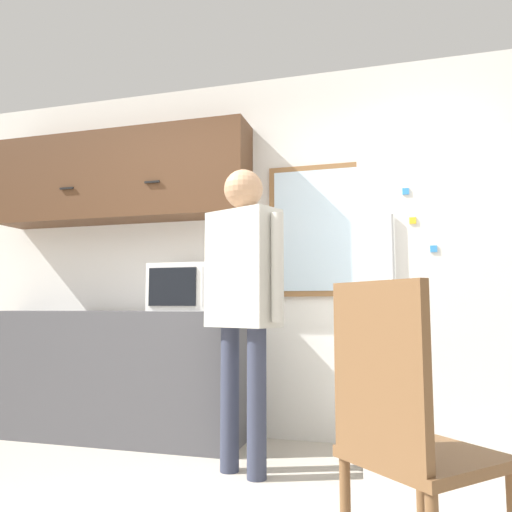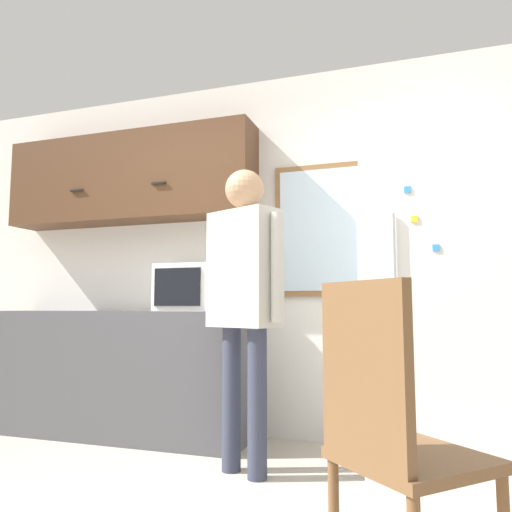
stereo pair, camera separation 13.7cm
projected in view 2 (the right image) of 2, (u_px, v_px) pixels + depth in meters
The scene contains 8 objects.
back_wall at pixel (273, 253), 3.76m from camera, with size 6.00×0.06×2.70m.
counter at pixel (115, 372), 3.74m from camera, with size 2.10×0.56×0.91m.
upper_cabinets at pixel (129, 179), 4.01m from camera, with size 2.10×0.34×0.70m.
microwave at pixel (196, 288), 3.56m from camera, with size 0.49×0.43×0.33m.
person at pixel (244, 284), 2.92m from camera, with size 0.53×0.37×1.76m.
refrigerator at pixel (437, 303), 2.99m from camera, with size 0.82×0.74×1.93m.
chair at pixel (390, 425), 1.70m from camera, with size 0.64×0.64×1.03m.
window at pixel (326, 229), 3.60m from camera, with size 0.75×0.05×0.97m.
Camera 2 is at (1.06, -1.52, 0.94)m, focal length 35.00 mm.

